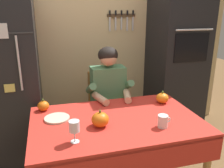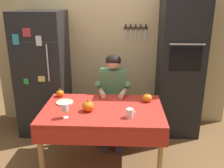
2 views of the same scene
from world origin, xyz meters
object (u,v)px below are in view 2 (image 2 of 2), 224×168
at_px(refrigerator, 44,73).
at_px(wall_oven, 180,65).
at_px(seated_person, 113,91).
at_px(pumpkin_large, 60,93).
at_px(pumpkin_medium, 88,106).
at_px(serving_tray, 65,102).
at_px(wine_glass, 65,108).
at_px(chair_behind_person, 114,101).
at_px(dining_table, 103,116).
at_px(pumpkin_small, 147,98).
at_px(coffee_mug, 130,113).

height_order(refrigerator, wall_oven, wall_oven).
bearing_deg(seated_person, pumpkin_large, -160.88).
height_order(pumpkin_medium, serving_tray, pumpkin_medium).
height_order(refrigerator, wine_glass, refrigerator).
xyz_separation_m(chair_behind_person, serving_tray, (-0.57, -0.64, 0.24)).
relative_size(wall_oven, dining_table, 1.50).
relative_size(refrigerator, dining_table, 1.29).
height_order(seated_person, pumpkin_large, seated_person).
relative_size(dining_table, pumpkin_small, 11.54).
bearing_deg(wine_glass, pumpkin_medium, 39.11).
relative_size(refrigerator, coffee_mug, 16.66).
height_order(coffee_mug, wine_glass, wine_glass).
height_order(wine_glass, pumpkin_medium, wine_glass).
bearing_deg(refrigerator, pumpkin_medium, -50.02).
xyz_separation_m(dining_table, wine_glass, (-0.38, -0.24, 0.20)).
relative_size(coffee_mug, pumpkin_medium, 0.78).
bearing_deg(coffee_mug, chair_behind_person, 102.18).
height_order(chair_behind_person, pumpkin_small, chair_behind_person).
distance_m(dining_table, wine_glass, 0.49).
height_order(wall_oven, seated_person, wall_oven).
height_order(pumpkin_large, pumpkin_small, pumpkin_small).
xyz_separation_m(coffee_mug, pumpkin_small, (0.22, 0.45, 0.00)).
relative_size(seated_person, coffee_mug, 11.52).
relative_size(wine_glass, pumpkin_small, 1.34).
bearing_deg(refrigerator, seated_person, -14.95).
xyz_separation_m(wall_oven, wine_glass, (-1.43, -1.17, -0.19)).
height_order(wall_oven, chair_behind_person, wall_oven).
xyz_separation_m(refrigerator, seated_person, (1.05, -0.28, -0.16)).
distance_m(refrigerator, wall_oven, 2.01).
relative_size(chair_behind_person, seated_person, 0.75).
bearing_deg(refrigerator, wine_glass, -63.07).
xyz_separation_m(wall_oven, pumpkin_large, (-1.63, -0.56, -0.26)).
xyz_separation_m(refrigerator, wine_glass, (0.57, -1.13, -0.04)).
distance_m(refrigerator, chair_behind_person, 1.12).
height_order(seated_person, coffee_mug, seated_person).
distance_m(refrigerator, serving_tray, 0.88).
xyz_separation_m(wall_oven, pumpkin_small, (-0.52, -0.67, -0.26)).
distance_m(chair_behind_person, serving_tray, 0.89).
relative_size(dining_table, pumpkin_medium, 10.13).
height_order(seated_person, serving_tray, seated_person).
xyz_separation_m(pumpkin_small, serving_tray, (-1.01, -0.09, -0.04)).
bearing_deg(dining_table, pumpkin_small, 25.04).
distance_m(pumpkin_medium, serving_tray, 0.39).
xyz_separation_m(wall_oven, dining_table, (-1.05, -0.92, -0.39)).
distance_m(wall_oven, serving_tray, 1.74).
bearing_deg(coffee_mug, pumpkin_large, 147.49).
bearing_deg(seated_person, refrigerator, 165.05).
xyz_separation_m(wall_oven, coffee_mug, (-0.74, -1.13, -0.26)).
bearing_deg(seated_person, wall_oven, 18.49).
bearing_deg(serving_tray, chair_behind_person, 47.93).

